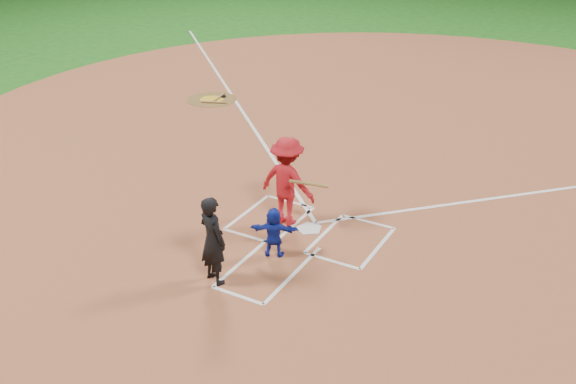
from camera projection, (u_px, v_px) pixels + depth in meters
The scene contains 12 objects.
ground at pixel (309, 229), 13.80m from camera, with size 120.00×120.00×0.00m, color #195615.
home_plate_dirt at pixel (406, 139), 18.48m from camera, with size 28.00×28.00×0.01m, color brown.
home_plate at pixel (309, 229), 13.79m from camera, with size 0.60×0.60×0.02m, color silver.
on_deck_circle at pixel (212, 99), 21.75m from camera, with size 1.70×1.70×0.01m, color brown.
on_deck_logo at pixel (212, 99), 21.74m from camera, with size 0.80×0.80×0.00m, color gold.
on_deck_bat_a at pixel (220, 97), 21.86m from camera, with size 0.06×0.06×0.84m, color olive.
on_deck_bat_c at pixel (214, 102), 21.36m from camera, with size 0.06×0.06×0.84m, color brown.
bat_weight_donut at pixel (223, 96), 21.96m from camera, with size 0.19×0.19×0.05m, color black.
catcher at pixel (274, 232), 12.62m from camera, with size 0.97×0.31×1.04m, color #1426A6.
umpire at pixel (213, 240), 11.67m from camera, with size 0.64×0.42×1.74m, color black.
chalk_markings at pixel (397, 147), 17.92m from camera, with size 28.35×17.32×0.01m.
batter_at_plate at pixel (287, 181), 13.62m from camera, with size 1.59×0.85×1.98m.
Camera 1 is at (5.48, -10.69, 6.85)m, focal length 40.00 mm.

